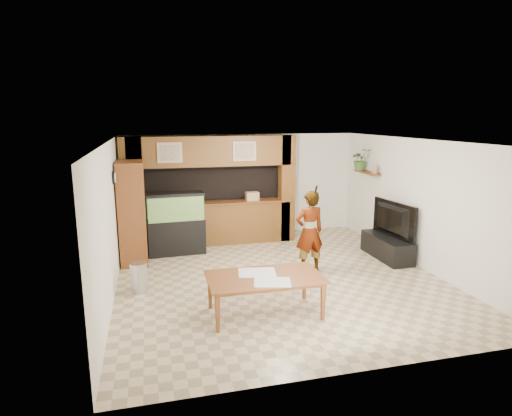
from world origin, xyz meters
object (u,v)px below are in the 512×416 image
object	(u,v)px
pantry_cabinet	(132,213)
person	(309,232)
television	(389,220)
dining_table	(265,296)
aquarium	(176,224)

from	to	relation	value
pantry_cabinet	person	xyz separation A→B (m)	(3.38, -1.43, -0.25)
television	pantry_cabinet	bearing A→B (deg)	71.99
television	person	distance (m)	2.00
dining_table	aquarium	bearing A→B (deg)	108.48
television	person	size ratio (longest dim) A/B	0.82
pantry_cabinet	television	distance (m)	5.46
aquarium	television	bearing A→B (deg)	-20.73
pantry_cabinet	television	xyz separation A→B (m)	(5.35, -1.06, -0.21)
dining_table	person	bearing A→B (deg)	51.25
pantry_cabinet	aquarium	size ratio (longest dim) A/B	1.53
television	dining_table	bearing A→B (deg)	114.63
aquarium	dining_table	xyz separation A→B (m)	(1.13, -3.45, -0.37)
aquarium	television	world-z (taller)	aquarium
pantry_cabinet	dining_table	bearing A→B (deg)	-56.59
pantry_cabinet	television	world-z (taller)	pantry_cabinet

